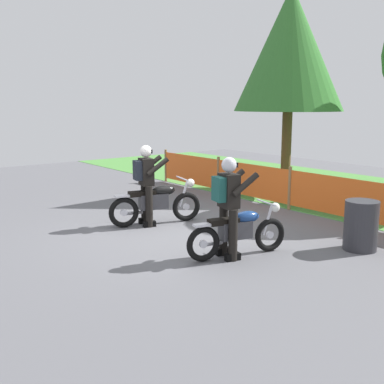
% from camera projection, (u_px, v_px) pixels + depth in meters
% --- Properties ---
extents(ground, '(24.00, 24.00, 0.02)m').
position_uv_depth(ground, '(180.00, 233.00, 9.36)').
color(ground, '#5B5B60').
extents(grass_verge, '(24.00, 6.29, 0.01)m').
position_uv_depth(grass_verge, '(362.00, 194.00, 13.24)').
color(grass_verge, '#4C8C3D').
rests_on(grass_verge, ground).
extents(barrier_fence, '(10.50, 0.08, 1.05)m').
position_uv_depth(barrier_fence, '(290.00, 188.00, 11.24)').
color(barrier_fence, olive).
rests_on(barrier_fence, ground).
extents(tree_leftmost, '(3.03, 3.03, 5.69)m').
position_uv_depth(tree_leftmost, '(290.00, 50.00, 12.89)').
color(tree_leftmost, brown).
rests_on(tree_leftmost, ground).
extents(motorcycle_lead, '(0.69, 1.85, 0.89)m').
position_uv_depth(motorcycle_lead, '(238.00, 231.00, 7.84)').
color(motorcycle_lead, black).
rests_on(motorcycle_lead, ground).
extents(motorcycle_trailing, '(0.77, 2.00, 0.96)m').
position_uv_depth(motorcycle_trailing, '(156.00, 203.00, 9.91)').
color(motorcycle_trailing, black).
rests_on(motorcycle_trailing, ground).
extents(rider_lead, '(0.64, 0.75, 1.69)m').
position_uv_depth(rider_lead, '(228.00, 202.00, 7.66)').
color(rider_lead, black).
rests_on(rider_lead, ground).
extents(rider_trailing, '(0.65, 0.75, 1.69)m').
position_uv_depth(rider_trailing, '(146.00, 181.00, 9.73)').
color(rider_trailing, black).
rests_on(rider_trailing, ground).
extents(oil_drum, '(0.58, 0.58, 0.88)m').
position_uv_depth(oil_drum, '(361.00, 225.00, 8.18)').
color(oil_drum, '#2D2D33').
rests_on(oil_drum, ground).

